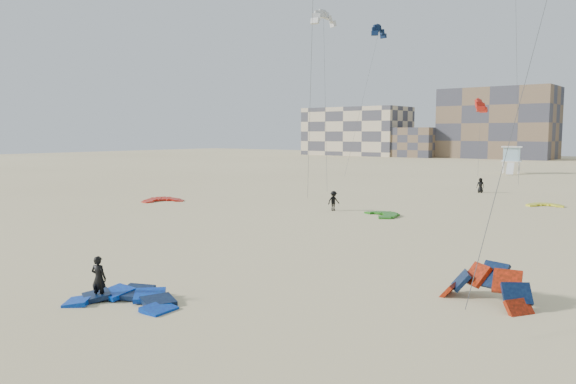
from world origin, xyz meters
The scene contains 16 objects.
ground centered at (0.00, 0.00, 0.00)m, with size 320.00×320.00×0.00m, color beige.
kite_ground_blue centered at (-0.40, -2.22, 0.00)m, with size 3.94×4.09×0.75m, color #004AB8, non-canonical shape.
kite_ground_orange centered at (10.33, 6.36, 0.00)m, with size 3.49×2.69×2.29m, color red, non-canonical shape.
kite_ground_red centered at (-24.66, 19.60, 0.00)m, with size 3.41×3.60×0.59m, color red, non-canonical shape.
kite_ground_green centered at (-3.73, 24.08, 0.00)m, with size 3.17×3.36×0.42m, color #1D7B15, non-canonical shape.
kite_ground_yellow centered at (4.82, 38.12, 0.00)m, with size 2.71×2.85×0.38m, color yellow, non-canonical shape.
kitesurfer_main centered at (-1.53, -2.53, 0.87)m, with size 0.64×0.42×1.74m, color black.
kitesurfer_c centered at (-8.37, 24.23, 0.82)m, with size 1.06×0.61×1.65m, color black.
kitesurfer_e centered at (-3.64, 45.98, 0.81)m, with size 0.79×0.52×1.62m, color black.
kite_fly_grey centered at (-17.50, 35.89, 18.47)m, with size 7.20×8.86×18.63m.
kite_fly_navy centered at (-19.98, 52.38, 19.70)m, with size 3.08×8.54×19.71m.
kite_fly_red centered at (-8.89, 60.35, 9.95)m, with size 4.25×5.47×10.43m.
lifeguard_tower_far centered at (-9.98, 78.51, 2.16)m, with size 3.71×6.32×4.37m.
condo_west_a centered at (-70.00, 130.00, 7.00)m, with size 30.00×15.00×14.00m, color beige.
condo_west_b centered at (-30.00, 134.00, 9.00)m, with size 28.00×14.00×18.00m, color brown.
condo_fill_left centered at (-50.00, 128.00, 4.00)m, with size 12.00×10.00×8.00m, color brown.
Camera 1 is at (17.21, -14.66, 6.42)m, focal length 35.00 mm.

